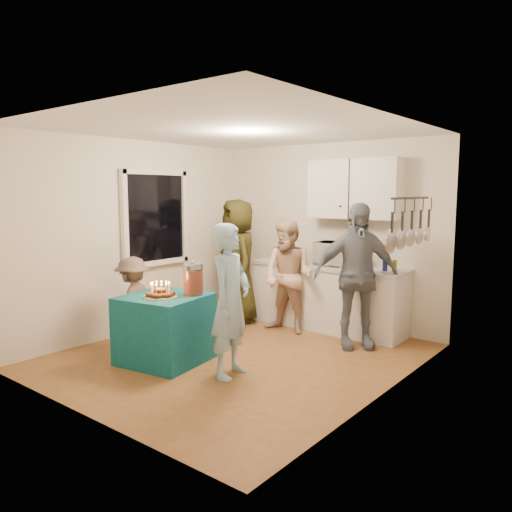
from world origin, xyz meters
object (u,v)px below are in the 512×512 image
Objects in this scene: counter at (327,298)px; child_near_left at (133,303)px; woman_back_center at (288,277)px; woman_back_left at (238,261)px; party_table at (165,328)px; woman_back_right at (356,276)px; punch_jar at (193,280)px; man_birthday at (230,301)px; microwave at (337,254)px.

child_near_left is at bearing -121.40° from counter.
woman_back_left is at bearing 177.22° from woman_back_center.
woman_back_right is (1.43, 1.83, 0.51)m from party_table.
party_table is 0.48× the size of woman_back_right.
punch_jar is at bearing -103.71° from counter.
woman_back_center reaches higher than child_near_left.
man_birthday reaches higher than punch_jar.
microwave is at bearing 49.42° from woman_back_left.
child_near_left reaches higher than punch_jar.
microwave is 0.74m from woman_back_center.
child_near_left reaches higher than party_table.
microwave is 0.36× the size of man_birthday.
woman_back_left reaches higher than counter.
microwave is at bearing -13.31° from man_birthday.
woman_back_right is at bearing 109.36° from child_near_left.
woman_back_right is (0.56, 1.69, 0.09)m from man_birthday.
party_table is at bearing -107.44° from counter.
woman_back_center is (-0.46, 1.71, -0.03)m from man_birthday.
woman_back_right is at bearing 51.91° from party_table.
punch_jar reaches higher than counter.
woman_back_right is 1.57× the size of child_near_left.
woman_back_left is (-1.25, -0.46, 0.47)m from counter.
man_birthday reaches higher than counter.
microwave is (0.15, 0.00, 0.64)m from counter.
woman_back_right is at bearing -45.71° from microwave.
party_table is (-0.73, -2.33, -0.05)m from counter.
party_table is 0.75× the size of child_near_left.
party_table is 0.68m from child_near_left.
counter is 1.41m from woman_back_left.
woman_back_right reaches higher than counter.
woman_back_center is (0.19, 1.60, -0.16)m from punch_jar.
woman_back_center is (0.92, -0.03, -0.13)m from woman_back_left.
child_near_left is (-1.06, -1.78, -0.20)m from woman_back_center.
man_birthday is at bearing 8.79° from party_table.
counter is 2.23m from man_birthday.
child_near_left is (-0.14, -1.80, -0.34)m from woman_back_left.
woman_back_center reaches higher than party_table.
man_birthday is at bearing -93.18° from microwave.
counter is at bearing 51.42° from woman_back_left.
woman_back_right is (1.94, -0.04, -0.01)m from woman_back_left.
woman_back_center is at bearing 2.07° from man_birthday.
woman_back_left reaches higher than punch_jar.
party_table is 0.64m from punch_jar.
child_near_left is at bearing -121.91° from woman_back_center.
man_birthday is at bearing -20.38° from woman_back_left.
woman_back_right is at bearing 52.71° from punch_jar.
woman_back_right is (0.70, -0.51, 0.46)m from counter.
woman_back_left reaches higher than child_near_left.
counter is 1.22× the size of woman_back_left.
woman_back_left reaches higher than party_table.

